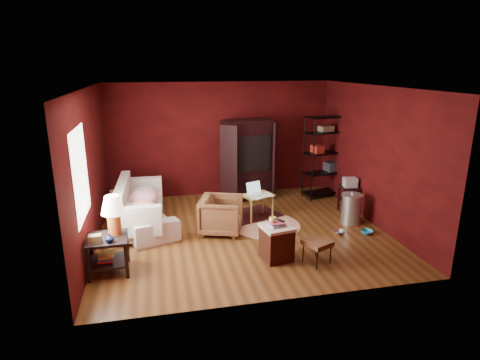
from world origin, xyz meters
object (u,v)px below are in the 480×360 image
Objects in this scene: hamper at (276,242)px; laptop_desk at (257,197)px; side_table at (110,227)px; tv_armoire at (248,158)px; armchair at (221,213)px; sofa at (141,207)px; wire_shelving at (325,153)px.

hamper is 0.87× the size of laptop_desk.
hamper is 1.87m from laptop_desk.
tv_armoire is at bearing 46.40° from side_table.
armchair is at bearing -130.47° from tv_armoire.
laptop_desk is (0.14, 1.86, 0.17)m from hamper.
laptop_desk is (0.87, 0.56, 0.09)m from armchair.
tv_armoire is (0.99, 1.99, 0.61)m from armchair.
laptop_desk is at bearing -109.08° from sofa.
side_table is at bearing 175.84° from hamper.
side_table is 0.64× the size of tv_armoire.
sofa is 1.77× the size of side_table.
side_table is 2.72m from hamper.
sofa is 3.17× the size of hamper.
hamper is (2.26, -1.92, -0.11)m from sofa.
tv_armoire is (2.94, 3.09, 0.26)m from side_table.
tv_armoire reaches higher than hamper.
armchair is at bearing 29.49° from side_table.
armchair is 1.02× the size of laptop_desk.
wire_shelving is (2.88, 1.71, 0.70)m from armchair.
tv_armoire is (0.12, 1.42, 0.52)m from laptop_desk.
hamper is (0.73, -1.30, -0.09)m from armchair.
side_table is at bearing -162.53° from wire_shelving.
tv_armoire is at bearing 64.89° from laptop_desk.
armchair is 2.30m from tv_armoire.
tv_armoire is 1.90m from wire_shelving.
side_table reaches higher than sofa.
hamper is at bearing -132.04° from armchair.
side_table is 4.27m from tv_armoire.
side_table is 1.57× the size of laptop_desk.
laptop_desk is at bearing 85.64° from hamper.
armchair is at bearing -162.03° from wire_shelving.
side_table is 5.59m from wire_shelving.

